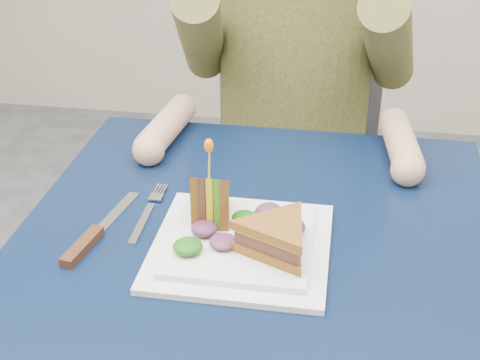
% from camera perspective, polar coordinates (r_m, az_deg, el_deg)
% --- Properties ---
extents(table, '(0.75, 0.75, 0.73)m').
position_cam_1_polar(table, '(1.09, 1.66, -7.75)').
color(table, black).
rests_on(table, ground).
extents(chair, '(0.42, 0.40, 0.93)m').
position_cam_1_polar(chair, '(1.72, 4.69, 2.84)').
color(chair, '#47474C').
rests_on(chair, ground).
extents(diner, '(0.54, 0.59, 0.74)m').
position_cam_1_polar(diner, '(1.48, 4.88, 13.92)').
color(diner, '#4A4B22').
rests_on(diner, chair).
extents(plate, '(0.26, 0.26, 0.02)m').
position_cam_1_polar(plate, '(0.99, 0.10, -5.52)').
color(plate, white).
rests_on(plate, table).
extents(sandwich_flat, '(0.18, 0.18, 0.05)m').
position_cam_1_polar(sandwich_flat, '(0.95, 3.16, -4.89)').
color(sandwich_flat, brown).
rests_on(sandwich_flat, plate).
extents(sandwich_upright, '(0.08, 0.13, 0.13)m').
position_cam_1_polar(sandwich_upright, '(1.01, -2.56, -1.70)').
color(sandwich_upright, brown).
rests_on(sandwich_upright, plate).
extents(fork, '(0.02, 0.18, 0.01)m').
position_cam_1_polar(fork, '(1.09, -7.93, -2.85)').
color(fork, silver).
rests_on(fork, table).
extents(knife, '(0.05, 0.22, 0.02)m').
position_cam_1_polar(knife, '(1.04, -12.73, -4.97)').
color(knife, silver).
rests_on(knife, table).
extents(toothpick, '(0.01, 0.01, 0.06)m').
position_cam_1_polar(toothpick, '(0.98, -2.64, 1.49)').
color(toothpick, tan).
rests_on(toothpick, sandwich_upright).
extents(toothpick_frill, '(0.01, 0.01, 0.02)m').
position_cam_1_polar(toothpick_frill, '(0.97, -2.68, 2.95)').
color(toothpick_frill, orange).
rests_on(toothpick_frill, sandwich_upright).
extents(lettuce_spill, '(0.15, 0.13, 0.02)m').
position_cam_1_polar(lettuce_spill, '(0.99, 0.48, -4.22)').
color(lettuce_spill, '#337A14').
rests_on(lettuce_spill, plate).
extents(onion_ring, '(0.04, 0.04, 0.02)m').
position_cam_1_polar(onion_ring, '(0.98, 1.02, -4.19)').
color(onion_ring, '#9E4C7A').
rests_on(onion_ring, plate).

